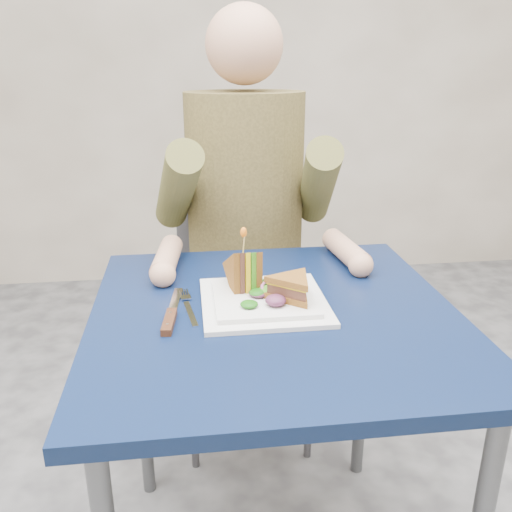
{
  "coord_description": "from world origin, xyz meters",
  "views": [
    {
      "loc": [
        -0.17,
        -0.99,
        1.22
      ],
      "look_at": [
        -0.03,
        0.08,
        0.82
      ],
      "focal_mm": 38.0,
      "sensor_mm": 36.0,
      "label": 1
    }
  ],
  "objects": [
    {
      "name": "sandwich_flat",
      "position": [
        0.04,
        0.01,
        0.78
      ],
      "size": [
        0.16,
        0.16,
        0.05
      ],
      "color": "brown",
      "rests_on": "plate"
    },
    {
      "name": "knife",
      "position": [
        -0.21,
        -0.02,
        0.74
      ],
      "size": [
        0.04,
        0.22,
        0.02
      ],
      "color": "silver",
      "rests_on": "table"
    },
    {
      "name": "back_wall",
      "position": [
        0.0,
        2.0,
        1.4
      ],
      "size": [
        4.0,
        0.02,
        2.8
      ],
      "primitive_type": "cube",
      "color": "#AB9F8D",
      "rests_on": "ground"
    },
    {
      "name": "sandwich_upright",
      "position": [
        -0.06,
        0.08,
        0.78
      ],
      "size": [
        0.08,
        0.14,
        0.13
      ],
      "color": "brown",
      "rests_on": "plate"
    },
    {
      "name": "chair",
      "position": [
        0.0,
        0.65,
        0.54
      ],
      "size": [
        0.42,
        0.4,
        0.93
      ],
      "color": "#47474C",
      "rests_on": "ground"
    },
    {
      "name": "toothpick_frill",
      "position": [
        -0.06,
        0.08,
        0.88
      ],
      "size": [
        0.01,
        0.01,
        0.02
      ],
      "primitive_type": "ellipsoid",
      "color": "orange",
      "rests_on": "sandwich_upright"
    },
    {
      "name": "plate",
      "position": [
        -0.02,
        0.03,
        0.74
      ],
      "size": [
        0.26,
        0.26,
        0.02
      ],
      "color": "white",
      "rests_on": "table"
    },
    {
      "name": "fork",
      "position": [
        -0.18,
        0.03,
        0.73
      ],
      "size": [
        0.04,
        0.18,
        0.01
      ],
      "color": "silver",
      "rests_on": "table"
    },
    {
      "name": "lettuce_spill",
      "position": [
        -0.01,
        0.04,
        0.76
      ],
      "size": [
        0.15,
        0.13,
        0.02
      ],
      "primitive_type": null,
      "color": "#337A14",
      "rests_on": "plate"
    },
    {
      "name": "onion_ring",
      "position": [
        -0.0,
        0.04,
        0.77
      ],
      "size": [
        0.04,
        0.04,
        0.02
      ],
      "primitive_type": "torus",
      "rotation": [
        0.44,
        0.0,
        0.0
      ],
      "color": "#9E4C7A",
      "rests_on": "plate"
    },
    {
      "name": "toothpick",
      "position": [
        -0.06,
        0.08,
        0.85
      ],
      "size": [
        0.01,
        0.01,
        0.06
      ],
      "primitive_type": "cylinder",
      "rotation": [
        0.14,
        0.07,
        0.0
      ],
      "color": "tan",
      "rests_on": "sandwich_upright"
    },
    {
      "name": "table",
      "position": [
        0.0,
        0.0,
        0.65
      ],
      "size": [
        0.75,
        0.75,
        0.73
      ],
      "color": "black",
      "rests_on": "ground"
    },
    {
      "name": "diner",
      "position": [
        -0.0,
        0.54,
        0.91
      ],
      "size": [
        0.54,
        0.59,
        0.74
      ],
      "color": "#4D4323",
      "rests_on": "chair"
    }
  ]
}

